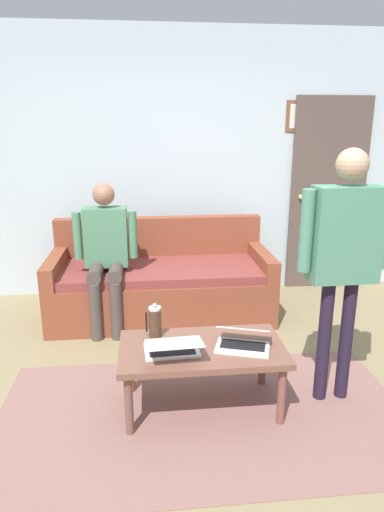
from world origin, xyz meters
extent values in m
plane|color=#897954|center=(0.00, 0.00, 0.00)|extent=(7.68, 7.68, 0.00)
cube|color=#885E57|center=(0.03, 0.13, 0.00)|extent=(2.58, 1.41, 0.01)
cube|color=silver|center=(0.00, -2.20, 1.35)|extent=(7.04, 0.10, 2.70)
cube|color=brown|center=(-1.28, -2.15, 1.84)|extent=(0.34, 0.02, 0.32)
cube|color=silver|center=(-1.28, -2.14, 1.84)|extent=(0.26, 0.00, 0.24)
cube|color=brown|center=(-1.61, -2.11, 1.02)|extent=(0.82, 0.05, 2.05)
sphere|color=tan|center=(-1.30, -2.07, 1.02)|extent=(0.06, 0.06, 0.06)
cube|color=brown|center=(0.23, -1.46, 0.21)|extent=(2.03, 0.90, 0.42)
cube|color=brown|center=(0.23, -1.44, 0.46)|extent=(1.79, 0.82, 0.08)
cube|color=brown|center=(0.23, -1.84, 0.65)|extent=(2.03, 0.14, 0.46)
cube|color=brown|center=(-0.73, -1.46, 0.52)|extent=(0.12, 0.90, 0.20)
cube|color=brown|center=(1.18, -1.46, 0.52)|extent=(0.12, 0.90, 0.20)
cube|color=brown|center=(0.03, 0.03, 0.41)|extent=(1.03, 0.56, 0.04)
cylinder|color=brown|center=(-0.43, 0.26, 0.20)|extent=(0.05, 0.05, 0.39)
cylinder|color=brown|center=(0.48, 0.26, 0.20)|extent=(0.05, 0.05, 0.39)
cylinder|color=brown|center=(-0.43, -0.19, 0.20)|extent=(0.05, 0.05, 0.39)
cylinder|color=brown|center=(0.48, -0.19, 0.20)|extent=(0.05, 0.05, 0.39)
cube|color=silver|center=(-0.22, 0.09, 0.44)|extent=(0.37, 0.30, 0.01)
cube|color=black|center=(-0.22, 0.07, 0.44)|extent=(0.30, 0.20, 0.00)
cube|color=silver|center=(-0.24, 0.03, 0.53)|extent=(0.37, 0.27, 0.09)
cube|color=black|center=(-0.24, 0.03, 0.53)|extent=(0.33, 0.24, 0.08)
cube|color=silver|center=(0.22, 0.07, 0.44)|extent=(0.34, 0.24, 0.01)
cube|color=black|center=(0.22, 0.09, 0.44)|extent=(0.28, 0.15, 0.00)
cube|color=silver|center=(0.21, 0.20, 0.55)|extent=(0.34, 0.23, 0.04)
cube|color=silver|center=(0.21, 0.20, 0.55)|extent=(0.31, 0.21, 0.03)
cylinder|color=#4C3323|center=(0.31, -0.13, 0.52)|extent=(0.08, 0.08, 0.19)
cylinder|color=#B7B7BC|center=(0.31, -0.13, 0.63)|extent=(0.08, 0.08, 0.02)
sphere|color=#B2B2B7|center=(0.31, -0.13, 0.65)|extent=(0.03, 0.03, 0.03)
cube|color=black|center=(0.37, -0.13, 0.53)|extent=(0.01, 0.01, 0.13)
cylinder|color=#24192D|center=(-0.92, 0.02, 0.41)|extent=(0.08, 0.08, 0.83)
cylinder|color=#24192D|center=(-0.77, 0.02, 0.41)|extent=(0.08, 0.08, 0.83)
cube|color=#4B836A|center=(-0.84, 0.02, 1.12)|extent=(0.42, 0.19, 0.59)
cylinder|color=#4B836A|center=(-1.09, 0.01, 1.15)|extent=(0.08, 0.08, 0.50)
cylinder|color=#4B836A|center=(-0.60, 0.02, 1.15)|extent=(0.08, 0.08, 0.50)
sphere|color=tan|center=(-0.84, 0.02, 1.54)|extent=(0.19, 0.19, 0.19)
cylinder|color=#4B403B|center=(0.62, -1.00, 0.25)|extent=(0.10, 0.10, 0.50)
cylinder|color=#4B403B|center=(0.79, -1.00, 0.25)|extent=(0.10, 0.10, 0.50)
cylinder|color=#4B403B|center=(0.62, -1.18, 0.55)|extent=(0.12, 0.40, 0.12)
cylinder|color=#4B403B|center=(0.79, -1.18, 0.55)|extent=(0.12, 0.40, 0.12)
cube|color=#4C8260|center=(0.71, -1.36, 0.81)|extent=(0.37, 0.20, 0.52)
cylinder|color=#4C8260|center=(0.47, -1.31, 0.84)|extent=(0.08, 0.08, 0.42)
cylinder|color=#4C8260|center=(0.94, -1.31, 0.84)|extent=(0.08, 0.08, 0.42)
sphere|color=#99664F|center=(0.71, -1.36, 1.19)|extent=(0.19, 0.19, 0.19)
camera|label=1|loc=(0.35, 2.53, 1.75)|focal=31.38mm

